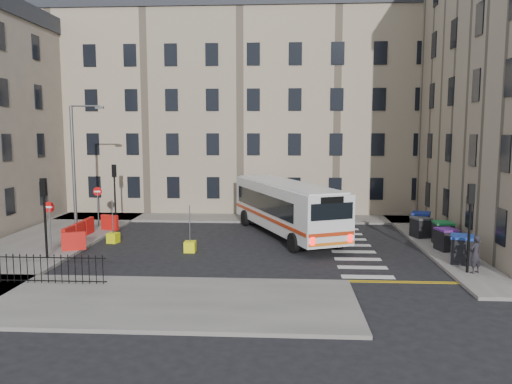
# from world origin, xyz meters

# --- Properties ---
(ground) EXTENTS (120.00, 120.00, 0.00)m
(ground) POSITION_xyz_m (0.00, 0.00, 0.00)
(ground) COLOR black
(ground) RESTS_ON ground
(pavement_north) EXTENTS (36.00, 3.20, 0.15)m
(pavement_north) POSITION_xyz_m (-6.00, 8.60, 0.07)
(pavement_north) COLOR slate
(pavement_north) RESTS_ON ground
(pavement_east) EXTENTS (2.40, 26.00, 0.15)m
(pavement_east) POSITION_xyz_m (9.00, 4.00, 0.07)
(pavement_east) COLOR slate
(pavement_east) RESTS_ON ground
(pavement_west) EXTENTS (6.00, 22.00, 0.15)m
(pavement_west) POSITION_xyz_m (-14.00, 1.00, 0.07)
(pavement_west) COLOR slate
(pavement_west) RESTS_ON ground
(pavement_sw) EXTENTS (20.00, 6.00, 0.15)m
(pavement_sw) POSITION_xyz_m (-7.00, -10.00, 0.07)
(pavement_sw) COLOR slate
(pavement_sw) RESTS_ON ground
(terrace_north) EXTENTS (38.30, 10.80, 17.20)m
(terrace_north) POSITION_xyz_m (-7.00, 15.50, 8.62)
(terrace_north) COLOR gray
(terrace_north) RESTS_ON ground
(traffic_light_east) EXTENTS (0.28, 0.22, 4.10)m
(traffic_light_east) POSITION_xyz_m (8.60, -5.50, 2.87)
(traffic_light_east) COLOR black
(traffic_light_east) RESTS_ON pavement_east
(traffic_light_nw) EXTENTS (0.28, 0.22, 4.10)m
(traffic_light_nw) POSITION_xyz_m (-12.00, 6.50, 2.87)
(traffic_light_nw) COLOR black
(traffic_light_nw) RESTS_ON pavement_west
(traffic_light_sw) EXTENTS (0.28, 0.22, 4.10)m
(traffic_light_sw) POSITION_xyz_m (-12.00, -4.00, 2.87)
(traffic_light_sw) COLOR black
(traffic_light_sw) RESTS_ON pavement_west
(streetlamp) EXTENTS (0.50, 0.22, 8.14)m
(streetlamp) POSITION_xyz_m (-13.00, 2.00, 4.34)
(streetlamp) COLOR #595B5E
(streetlamp) RESTS_ON pavement_west
(no_entry_north) EXTENTS (0.60, 0.08, 3.00)m
(no_entry_north) POSITION_xyz_m (-12.50, 4.50, 2.08)
(no_entry_north) COLOR #595B5E
(no_entry_north) RESTS_ON pavement_west
(no_entry_south) EXTENTS (0.60, 0.08, 3.00)m
(no_entry_south) POSITION_xyz_m (-12.50, -2.50, 2.08)
(no_entry_south) COLOR #595B5E
(no_entry_south) RESTS_ON pavement_west
(roadworks_barriers) EXTENTS (1.66, 6.26, 1.00)m
(roadworks_barriers) POSITION_xyz_m (-11.84, 0.50, 0.65)
(roadworks_barriers) COLOR red
(roadworks_barriers) RESTS_ON pavement_west
(iron_railings) EXTENTS (7.80, 0.04, 1.20)m
(iron_railings) POSITION_xyz_m (-11.25, -8.20, 0.75)
(iron_railings) COLOR black
(iron_railings) RESTS_ON pavement_sw
(bus) EXTENTS (7.26, 12.24, 3.31)m
(bus) POSITION_xyz_m (0.27, 2.90, 1.91)
(bus) COLOR silver
(bus) RESTS_ON ground
(wheelie_bin_a) EXTENTS (1.43, 1.53, 1.38)m
(wheelie_bin_a) POSITION_xyz_m (8.93, -3.79, 0.84)
(wheelie_bin_a) COLOR black
(wheelie_bin_a) RESTS_ON pavement_east
(wheelie_bin_b) EXTENTS (1.18, 1.29, 1.20)m
(wheelie_bin_b) POSITION_xyz_m (9.00, -1.16, 0.76)
(wheelie_bin_b) COLOR black
(wheelie_bin_b) RESTS_ON pavement_east
(wheelie_bin_c) EXTENTS (1.02, 1.17, 1.29)m
(wheelie_bin_c) POSITION_xyz_m (9.30, 0.39, 0.80)
(wheelie_bin_c) COLOR black
(wheelie_bin_c) RESTS_ON pavement_east
(wheelie_bin_d) EXTENTS (1.25, 1.35, 1.23)m
(wheelie_bin_d) POSITION_xyz_m (8.54, 2.26, 0.77)
(wheelie_bin_d) COLOR black
(wheelie_bin_d) RESTS_ON pavement_east
(wheelie_bin_e) EXTENTS (1.44, 1.54, 1.37)m
(wheelie_bin_e) POSITION_xyz_m (8.80, 3.24, 0.84)
(wheelie_bin_e) COLOR black
(wheelie_bin_e) RESTS_ON pavement_east
(pedestrian) EXTENTS (0.77, 0.70, 1.76)m
(pedestrian) POSITION_xyz_m (8.90, -5.58, 1.03)
(pedestrian) COLOR black
(pedestrian) RESTS_ON pavement_east
(bollard_yellow) EXTENTS (0.70, 0.70, 0.60)m
(bollard_yellow) POSITION_xyz_m (-10.00, 0.22, 0.30)
(bollard_yellow) COLOR #D4DC0C
(bollard_yellow) RESTS_ON ground
(bollard_chevron) EXTENTS (0.60, 0.60, 0.60)m
(bollard_chevron) POSITION_xyz_m (-5.00, -1.78, 0.30)
(bollard_chevron) COLOR #E5EC0D
(bollard_chevron) RESTS_ON ground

